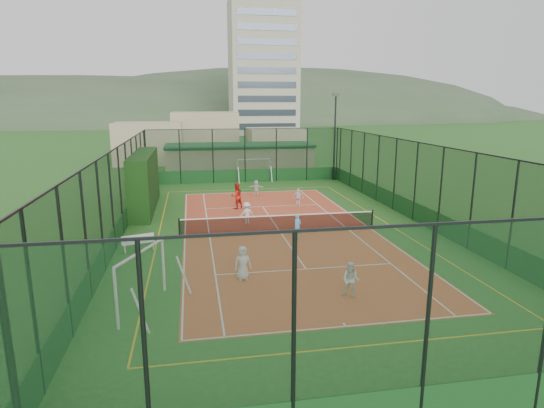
{
  "coord_description": "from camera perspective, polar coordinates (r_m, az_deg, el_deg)",
  "views": [
    {
      "loc": [
        -4.95,
        -25.37,
        7.49
      ],
      "look_at": [
        -0.09,
        1.95,
        1.2
      ],
      "focal_mm": 30.0,
      "sensor_mm": 36.0,
      "label": 1
    }
  ],
  "objects": [
    {
      "name": "child_near_mid",
      "position": [
        25.69,
        3.22,
        -2.69
      ],
      "size": [
        0.56,
        0.51,
        1.28
      ],
      "primitive_type": "imported",
      "rotation": [
        0.0,
        0.0,
        0.56
      ],
      "color": "#53B3ED",
      "rests_on": "court_slab"
    },
    {
      "name": "child_near_left",
      "position": [
        19.57,
        -3.67,
        -7.39
      ],
      "size": [
        0.77,
        0.55,
        1.49
      ],
      "primitive_type": "imported",
      "rotation": [
        0.0,
        0.0,
        0.11
      ],
      "color": "silver",
      "rests_on": "court_slab"
    },
    {
      "name": "clubhouse",
      "position": [
        48.0,
        -4.1,
        5.66
      ],
      "size": [
        15.2,
        7.2,
        3.15
      ],
      "primitive_type": null,
      "color": "tan",
      "rests_on": "ground"
    },
    {
      "name": "coach",
      "position": [
        32.32,
        -4.47,
        1.02
      ],
      "size": [
        1.12,
        1.04,
        1.84
      ],
      "primitive_type": "imported",
      "rotation": [
        0.0,
        0.0,
        3.63
      ],
      "color": "red",
      "rests_on": "court_slab"
    },
    {
      "name": "tennis_balls",
      "position": [
        28.2,
        0.66,
        -2.54
      ],
      "size": [
        3.78,
        0.94,
        0.07
      ],
      "color": "#CCE033",
      "rests_on": "court_slab"
    },
    {
      "name": "child_near_right",
      "position": [
        18.1,
        9.86,
        -9.38
      ],
      "size": [
        0.88,
        0.84,
        1.43
      ],
      "primitive_type": "imported",
      "rotation": [
        0.0,
        0.0,
        -0.63
      ],
      "color": "white",
      "rests_on": "court_slab"
    },
    {
      "name": "court_slab",
      "position": [
        26.91,
        0.92,
        -3.38
      ],
      "size": [
        11.17,
        23.97,
        0.01
      ],
      "primitive_type": "cube",
      "color": "#BF502A",
      "rests_on": "ground"
    },
    {
      "name": "distant_hills",
      "position": [
        175.6,
        -8.59,
        10.19
      ],
      "size": [
        200.0,
        60.0,
        24.0
      ],
      "primitive_type": null,
      "color": "#384C33",
      "rests_on": "ground"
    },
    {
      "name": "tennis_net",
      "position": [
        26.77,
        0.92,
        -2.3
      ],
      "size": [
        11.67,
        0.12,
        1.06
      ],
      "primitive_type": null,
      "color": "black",
      "rests_on": "ground"
    },
    {
      "name": "perimeter_fence",
      "position": [
        26.33,
        0.94,
        1.84
      ],
      "size": [
        18.12,
        34.12,
        5.0
      ],
      "primitive_type": null,
      "color": "black",
      "rests_on": "ground"
    },
    {
      "name": "ground",
      "position": [
        26.92,
        0.92,
        -3.39
      ],
      "size": [
        300.0,
        300.0,
        0.0
      ],
      "primitive_type": "plane",
      "color": "#27561D",
      "rests_on": "ground"
    },
    {
      "name": "child_far_right",
      "position": [
        33.07,
        3.33,
        0.83
      ],
      "size": [
        0.81,
        0.68,
        1.3
      ],
      "primitive_type": "imported",
      "rotation": [
        0.0,
        0.0,
        2.57
      ],
      "color": "white",
      "rests_on": "court_slab"
    },
    {
      "name": "floodlight_ne",
      "position": [
        44.23,
        7.87,
        8.29
      ],
      "size": [
        0.6,
        0.26,
        8.25
      ],
      "primitive_type": null,
      "color": "black",
      "rests_on": "ground"
    },
    {
      "name": "child_far_back",
      "position": [
        36.69,
        -2.0,
        2.03
      ],
      "size": [
        1.26,
        0.64,
        1.3
      ],
      "primitive_type": "imported",
      "rotation": [
        0.0,
        0.0,
        2.92
      ],
      "color": "silver",
      "rests_on": "court_slab"
    },
    {
      "name": "futsal_goal_far",
      "position": [
        43.57,
        -2.33,
        4.26
      ],
      "size": [
        3.29,
        1.1,
        2.09
      ],
      "primitive_type": null,
      "rotation": [
        0.0,
        0.0,
        0.05
      ],
      "color": "white",
      "rests_on": "ground"
    },
    {
      "name": "hedge_left",
      "position": [
        33.27,
        -15.73,
        2.76
      ],
      "size": [
        1.36,
        9.07,
        3.97
      ],
      "primitive_type": "cube",
      "color": "black",
      "rests_on": "ground"
    },
    {
      "name": "child_far_left",
      "position": [
        28.2,
        -3.18,
        -1.16
      ],
      "size": [
        0.99,
        0.69,
        1.4
      ],
      "primitive_type": "imported",
      "rotation": [
        0.0,
        0.0,
        3.35
      ],
      "color": "silver",
      "rests_on": "court_slab"
    },
    {
      "name": "apartment_tower",
      "position": [
        108.96,
        -1.15,
        16.72
      ],
      "size": [
        15.0,
        12.0,
        30.0
      ],
      "primitive_type": "cube",
      "color": "beige",
      "rests_on": "ground"
    },
    {
      "name": "white_bench",
      "position": [
        24.32,
        -16.42,
        -4.57
      ],
      "size": [
        1.69,
        0.92,
        0.92
      ],
      "primitive_type": null,
      "rotation": [
        0.0,
        0.0,
        0.31
      ],
      "color": "white",
      "rests_on": "ground"
    },
    {
      "name": "floodlight_sw",
      "position": [
        10.08,
        -30.99,
        -8.64
      ],
      "size": [
        0.6,
        0.26,
        8.25
      ],
      "primitive_type": null,
      "color": "black",
      "rests_on": "ground"
    },
    {
      "name": "futsal_goal_near",
      "position": [
        17.49,
        -16.01,
        -9.22
      ],
      "size": [
        3.48,
        2.31,
        2.18
      ],
      "primitive_type": null,
      "rotation": [
        0.0,
        0.0,
        1.14
      ],
      "color": "white",
      "rests_on": "ground"
    }
  ]
}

